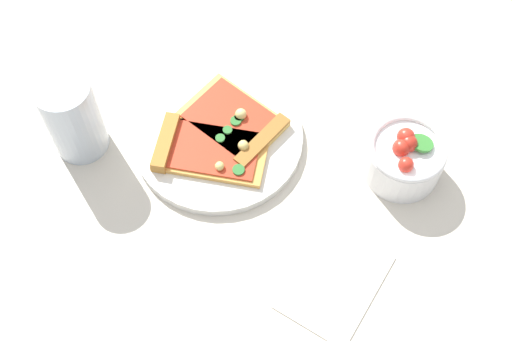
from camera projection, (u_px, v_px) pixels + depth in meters
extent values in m
plane|color=beige|center=(232.00, 136.00, 0.97)|extent=(2.40, 2.40, 0.00)
cylinder|color=white|center=(218.00, 138.00, 0.96)|extent=(0.24, 0.24, 0.01)
cube|color=#E5B256|center=(231.00, 120.00, 0.97)|extent=(0.11, 0.14, 0.01)
cube|color=#A36B2D|center=(262.00, 141.00, 0.95)|extent=(0.10, 0.03, 0.01)
cube|color=red|center=(231.00, 118.00, 0.96)|extent=(0.10, 0.12, 0.00)
cylinder|color=#2D722D|center=(238.00, 122.00, 0.95)|extent=(0.02, 0.02, 0.00)
cylinder|color=#2D722D|center=(237.00, 116.00, 0.96)|extent=(0.01, 0.01, 0.00)
sphere|color=#F2D87F|center=(242.00, 115.00, 0.96)|extent=(0.02, 0.02, 0.02)
cylinder|color=#2D722D|center=(227.00, 130.00, 0.95)|extent=(0.01, 0.01, 0.00)
cube|color=gold|center=(213.00, 152.00, 0.94)|extent=(0.14, 0.17, 0.01)
cube|color=#B77A33|center=(166.00, 143.00, 0.94)|extent=(0.09, 0.06, 0.02)
cube|color=red|center=(212.00, 150.00, 0.94)|extent=(0.13, 0.15, 0.00)
sphere|color=#EAD172|center=(243.00, 145.00, 0.93)|extent=(0.01, 0.01, 0.01)
cylinder|color=#2D722D|center=(218.00, 137.00, 0.94)|extent=(0.01, 0.01, 0.00)
sphere|color=#EAD172|center=(220.00, 166.00, 0.92)|extent=(0.01, 0.01, 0.01)
cylinder|color=#2D722D|center=(238.00, 170.00, 0.92)|extent=(0.02, 0.02, 0.00)
cylinder|color=white|center=(404.00, 160.00, 0.92)|extent=(0.10, 0.10, 0.06)
torus|color=white|center=(408.00, 148.00, 0.89)|extent=(0.10, 0.10, 0.01)
sphere|color=red|center=(406.00, 143.00, 0.89)|extent=(0.02, 0.02, 0.02)
sphere|color=red|center=(409.00, 143.00, 0.89)|extent=(0.02, 0.02, 0.02)
sphere|color=red|center=(402.00, 148.00, 0.89)|extent=(0.02, 0.02, 0.02)
sphere|color=red|center=(406.00, 137.00, 0.90)|extent=(0.02, 0.02, 0.02)
sphere|color=red|center=(406.00, 165.00, 0.88)|extent=(0.02, 0.02, 0.02)
sphere|color=red|center=(401.00, 148.00, 0.89)|extent=(0.02, 0.02, 0.02)
cylinder|color=#388433|center=(421.00, 143.00, 0.90)|extent=(0.03, 0.03, 0.01)
cylinder|color=silver|center=(72.00, 117.00, 0.91)|extent=(0.08, 0.08, 0.13)
cylinder|color=black|center=(76.00, 125.00, 0.93)|extent=(0.07, 0.07, 0.09)
cube|color=white|center=(71.00, 102.00, 0.91)|extent=(0.03, 0.03, 0.02)
cube|color=white|center=(76.00, 102.00, 0.91)|extent=(0.02, 0.02, 0.02)
cube|color=silver|center=(335.00, 282.00, 0.86)|extent=(0.15, 0.11, 0.00)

